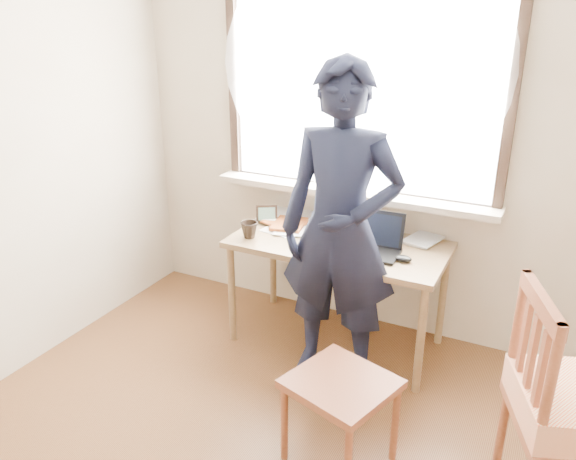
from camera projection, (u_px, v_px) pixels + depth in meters
The scene contains 13 objects.
room_shell at pixel (225, 136), 1.82m from camera, with size 3.52×4.02×2.61m.
desk at pixel (338, 253), 3.44m from camera, with size 1.30×0.65×0.70m.
laptop at pixel (373, 242), 3.27m from camera, with size 0.34×0.28×0.22m.
mug_white at pixel (328, 221), 3.60m from camera, with size 0.13×0.13×0.10m, color white.
mug_dark at pixel (249, 230), 3.46m from camera, with size 0.11×0.11×0.10m, color black.
mouse at pixel (403, 259), 3.14m from camera, with size 0.09×0.07×0.04m, color black.
desk_clutter at pixel (327, 224), 3.65m from camera, with size 0.79×0.53×0.03m.
book_a at pixel (289, 216), 3.80m from camera, with size 0.22×0.29×0.03m, color white.
book_b at pixel (410, 236), 3.48m from camera, with size 0.18×0.24×0.02m, color white.
picture_frame at pixel (267, 215), 3.71m from camera, with size 0.13×0.08×0.11m.
work_chair at pixel (341, 393), 2.58m from camera, with size 0.54×0.53×0.45m.
side_chair at pixel (572, 408), 2.23m from camera, with size 0.60×0.61×1.04m.
person at pixel (340, 231), 3.02m from camera, with size 0.66×0.43×1.82m, color black.
Camera 1 is at (0.97, -1.32, 2.02)m, focal length 35.00 mm.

